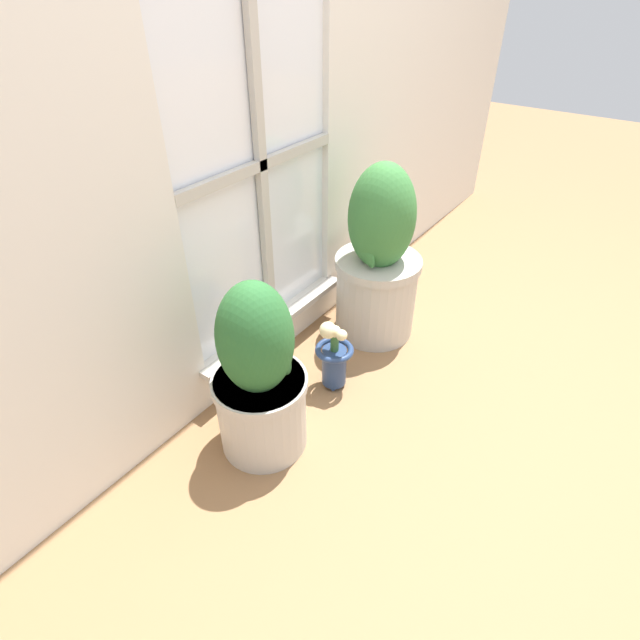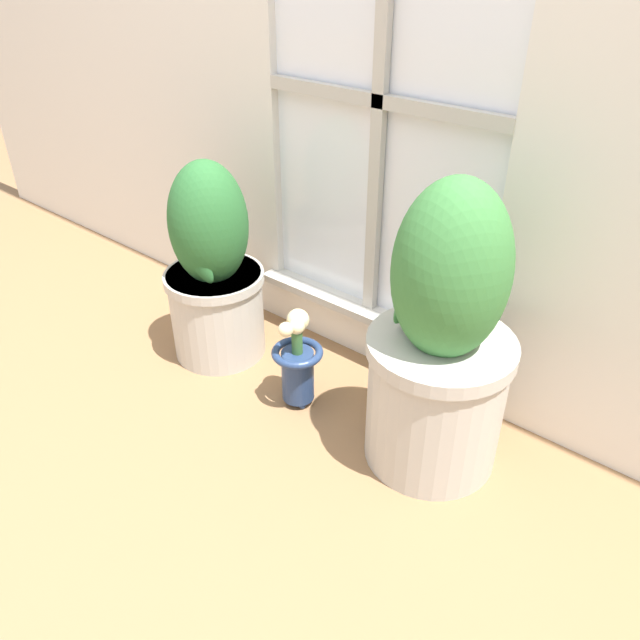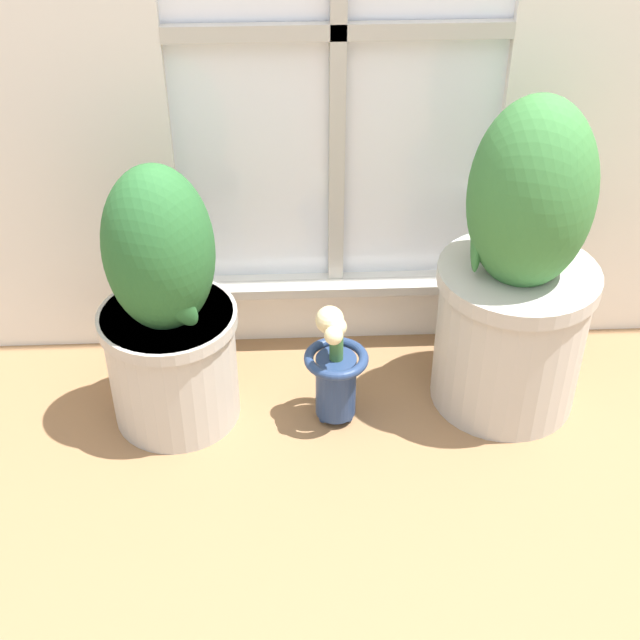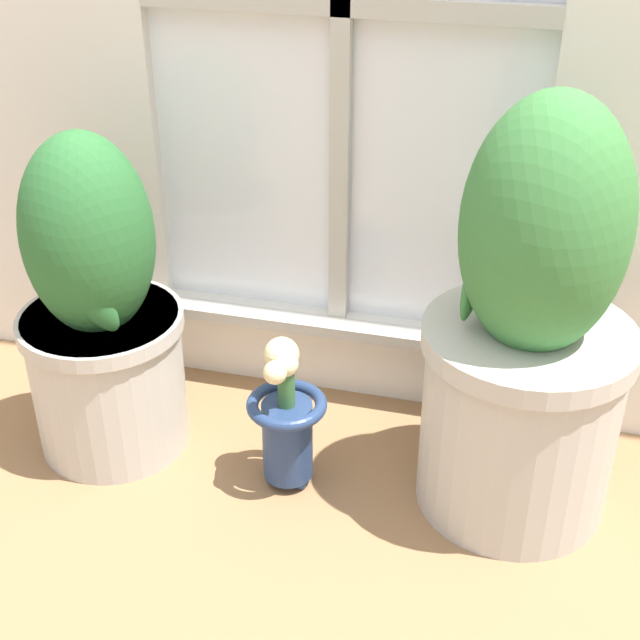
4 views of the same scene
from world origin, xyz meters
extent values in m
plane|color=olive|center=(0.00, 0.00, 0.00)|extent=(10.00, 10.00, 0.00)
cube|color=silver|center=(0.00, 0.63, 0.09)|extent=(0.75, 0.05, 0.18)
cube|color=white|center=(0.00, 0.64, 0.80)|extent=(0.75, 0.02, 1.24)
cube|color=#BCB7AD|center=(0.00, 0.61, 0.80)|extent=(0.04, 0.02, 1.24)
cube|color=#BCB7AD|center=(0.00, 0.61, 0.80)|extent=(0.75, 0.02, 0.04)
cube|color=#BCB7AD|center=(0.00, 0.58, 0.17)|extent=(0.81, 0.06, 0.02)
cylinder|color=#B7B2A8|center=(-0.39, 0.33, 0.14)|extent=(0.29, 0.29, 0.29)
cylinder|color=#B7B2A8|center=(-0.39, 0.33, 0.27)|extent=(0.31, 0.31, 0.03)
cylinder|color=#38281E|center=(-0.39, 0.33, 0.28)|extent=(0.27, 0.27, 0.01)
ellipsoid|color=#28602D|center=(-0.39, 0.33, 0.45)|extent=(0.23, 0.23, 0.38)
ellipsoid|color=#28602D|center=(-0.35, 0.25, 0.38)|extent=(0.13, 0.08, 0.17)
cylinder|color=#B7B2A8|center=(0.39, 0.36, 0.18)|extent=(0.34, 0.34, 0.36)
cylinder|color=#B7B2A8|center=(0.39, 0.36, 0.34)|extent=(0.36, 0.36, 0.04)
cylinder|color=#38281E|center=(0.39, 0.36, 0.35)|extent=(0.31, 0.31, 0.01)
ellipsoid|color=#387538|center=(0.39, 0.36, 0.54)|extent=(0.27, 0.27, 0.43)
ellipsoid|color=#387538|center=(0.29, 0.37, 0.46)|extent=(0.06, 0.18, 0.20)
sphere|color=navy|center=(-0.02, 0.33, 0.01)|extent=(0.02, 0.02, 0.02)
sphere|color=navy|center=(-0.05, 0.28, 0.01)|extent=(0.02, 0.02, 0.02)
sphere|color=navy|center=(0.01, 0.28, 0.01)|extent=(0.02, 0.02, 0.02)
cylinder|color=navy|center=(-0.02, 0.29, 0.10)|extent=(0.09, 0.09, 0.16)
torus|color=navy|center=(-0.02, 0.29, 0.18)|extent=(0.15, 0.15, 0.02)
cylinder|color=#386633|center=(-0.02, 0.29, 0.22)|extent=(0.03, 0.03, 0.09)
sphere|color=beige|center=(-0.02, 0.29, 0.26)|extent=(0.05, 0.05, 0.05)
sphere|color=beige|center=(-0.03, 0.31, 0.27)|extent=(0.06, 0.06, 0.06)
sphere|color=beige|center=(-0.03, 0.26, 0.27)|extent=(0.04, 0.04, 0.04)
camera|label=1|loc=(-1.21, -0.50, 1.36)|focal=28.00mm
camera|label=2|loc=(0.94, -0.76, 1.19)|focal=35.00mm
camera|label=3|loc=(-0.13, -1.26, 1.42)|focal=50.00mm
camera|label=4|loc=(0.37, -0.94, 1.12)|focal=50.00mm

